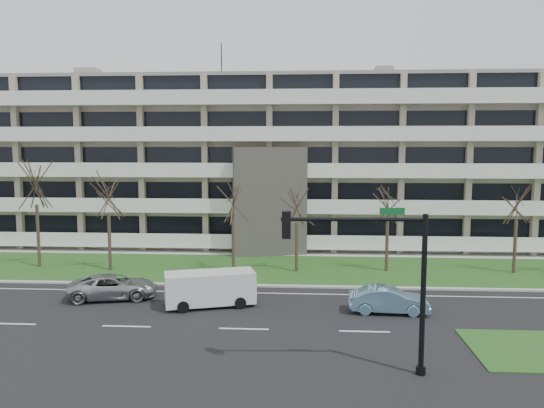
# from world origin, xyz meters

# --- Properties ---
(ground) EXTENTS (160.00, 160.00, 0.00)m
(ground) POSITION_xyz_m (0.00, 0.00, 0.00)
(ground) COLOR black
(ground) RESTS_ON ground
(grass_verge) EXTENTS (90.00, 10.00, 0.06)m
(grass_verge) POSITION_xyz_m (0.00, 13.00, 0.03)
(grass_verge) COLOR #204517
(grass_verge) RESTS_ON ground
(curb) EXTENTS (90.00, 0.35, 0.12)m
(curb) POSITION_xyz_m (0.00, 8.00, 0.06)
(curb) COLOR #B2B2AD
(curb) RESTS_ON ground
(sidewalk) EXTENTS (90.00, 2.00, 0.08)m
(sidewalk) POSITION_xyz_m (0.00, 18.50, 0.04)
(sidewalk) COLOR #B2B2AD
(sidewalk) RESTS_ON ground
(lane_edge_line) EXTENTS (90.00, 0.12, 0.01)m
(lane_edge_line) POSITION_xyz_m (0.00, 6.50, 0.01)
(lane_edge_line) COLOR white
(lane_edge_line) RESTS_ON ground
(apartment_building) EXTENTS (60.50, 15.10, 18.75)m
(apartment_building) POSITION_xyz_m (-0.01, 25.32, 7.61)
(apartment_building) COLOR tan
(apartment_building) RESTS_ON ground
(silver_pickup) EXTENTS (5.58, 3.43, 1.44)m
(silver_pickup) POSITION_xyz_m (-8.42, 4.82, 0.72)
(silver_pickup) COLOR #A2A3A9
(silver_pickup) RESTS_ON ground
(blue_sedan) EXTENTS (4.39, 1.71, 1.42)m
(blue_sedan) POSITION_xyz_m (7.63, 3.09, 0.71)
(blue_sedan) COLOR #76ABCD
(blue_sedan) RESTS_ON ground
(white_van) EXTENTS (5.39, 3.27, 1.96)m
(white_van) POSITION_xyz_m (-2.31, 3.73, 1.18)
(white_van) COLOR silver
(white_van) RESTS_ON ground
(traffic_signal) EXTENTS (5.82, 0.63, 6.74)m
(traffic_signal) POSITION_xyz_m (5.80, -4.90, 4.36)
(traffic_signal) COLOR black
(traffic_signal) RESTS_ON ground
(tree_1) EXTENTS (4.25, 4.25, 8.50)m
(tree_1) POSITION_xyz_m (-16.94, 12.48, 6.61)
(tree_1) COLOR #382B21
(tree_1) RESTS_ON ground
(tree_2) EXTENTS (3.75, 3.75, 7.51)m
(tree_2) POSITION_xyz_m (-11.20, 11.71, 5.84)
(tree_2) COLOR #382B21
(tree_2) RESTS_ON ground
(tree_3) EXTENTS (3.49, 3.49, 6.98)m
(tree_3) POSITION_xyz_m (-2.14, 11.98, 5.42)
(tree_3) COLOR #382B21
(tree_3) RESTS_ON ground
(tree_4) EXTENTS (3.24, 3.24, 6.48)m
(tree_4) POSITION_xyz_m (2.43, 12.21, 5.03)
(tree_4) COLOR #382B21
(tree_4) RESTS_ON ground
(tree_5) EXTENTS (3.38, 3.38, 6.75)m
(tree_5) POSITION_xyz_m (8.97, 12.75, 5.24)
(tree_5) COLOR #382B21
(tree_5) RESTS_ON ground
(tree_6) EXTENTS (3.41, 3.41, 6.82)m
(tree_6) POSITION_xyz_m (18.01, 12.72, 5.30)
(tree_6) COLOR #382B21
(tree_6) RESTS_ON ground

